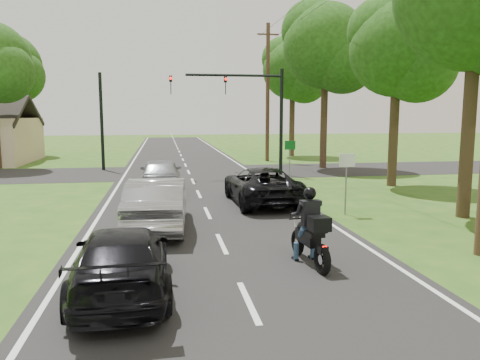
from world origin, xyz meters
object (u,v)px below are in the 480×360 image
sign_white (347,169)px  utility_pole_far (268,92)px  dark_suv (262,185)px  traffic_signal (249,102)px  sign_green (290,151)px  silver_sedan (158,203)px  motorcycle_rider (311,234)px  silver_suv (161,175)px  dark_car_behind (122,260)px

sign_white → utility_pole_far: bearing=85.5°
dark_suv → traffic_signal: bearing=-98.8°
dark_suv → sign_green: bearing=-117.3°
silver_sedan → traffic_signal: traffic_signal is taller
sign_white → sign_green: (0.20, 8.00, 0.00)m
traffic_signal → sign_green: bearing=-62.6°
utility_pole_far → sign_white: utility_pole_far is taller
motorcycle_rider → silver_suv: 11.55m
silver_suv → silver_sedan: bearing=90.2°
dark_suv → utility_pole_far: bearing=-105.0°
motorcycle_rider → silver_suv: (-3.42, 11.03, 0.06)m
dark_suv → silver_suv: 5.20m
dark_car_behind → sign_green: sign_green is taller
silver_suv → sign_green: bearing=-162.0°
utility_pole_far → traffic_signal: bearing=-109.7°
silver_suv → sign_white: 8.74m
dark_suv → silver_suv: bearing=-43.2°
silver_sedan → dark_car_behind: (-0.63, -5.10, -0.13)m
dark_suv → silver_suv: size_ratio=1.13×
silver_suv → sign_green: size_ratio=2.13×
utility_pole_far → sign_white: (-1.50, -19.02, -3.49)m
sign_white → traffic_signal: bearing=97.0°
motorcycle_rider → sign_white: bearing=55.1°
traffic_signal → silver_sedan: bearing=-112.7°
silver_sedan → dark_car_behind: silver_sedan is taller
utility_pole_far → sign_green: (-1.30, -11.02, -3.49)m
motorcycle_rider → silver_sedan: motorcycle_rider is taller
silver_suv → utility_pole_far: 15.79m
utility_pole_far → sign_white: 19.39m
motorcycle_rider → traffic_signal: 16.49m
dark_car_behind → sign_green: size_ratio=2.09×
silver_suv → sign_white: sign_white is taller
traffic_signal → dark_suv: bearing=-97.2°
silver_sedan → sign_green: bearing=-122.5°
silver_sedan → dark_car_behind: size_ratio=1.06×
traffic_signal → motorcycle_rider: bearing=-95.4°
dark_suv → utility_pole_far: (3.93, 16.48, 4.36)m
traffic_signal → utility_pole_far: size_ratio=0.64×
traffic_signal → utility_pole_far: bearing=70.3°
dark_car_behind → utility_pole_far: (8.53, 25.13, 4.43)m
sign_green → motorcycle_rider: bearing=-103.3°
utility_pole_far → dark_suv: bearing=-103.4°
traffic_signal → sign_green: size_ratio=3.00×
silver_sedan → sign_white: sign_white is taller
utility_pole_far → silver_suv: bearing=-121.0°
silver_suv → dark_car_behind: bearing=87.4°
silver_sedan → sign_green: size_ratio=2.22×
silver_sedan → traffic_signal: size_ratio=0.74×
dark_suv → traffic_signal: 9.20m
dark_suv → sign_white: 3.62m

